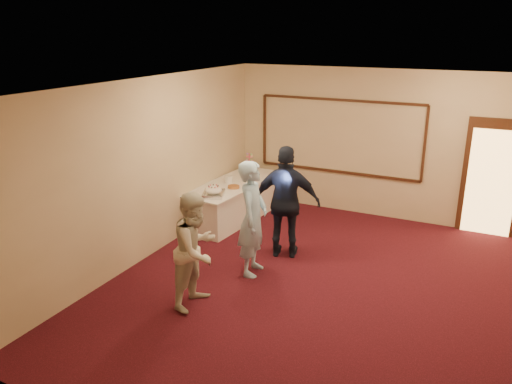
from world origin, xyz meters
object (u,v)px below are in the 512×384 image
Objects in this scene: cupcake_stand at (249,164)px; plate_stack_b at (251,176)px; plate_stack_a at (229,179)px; guest at (286,202)px; buffet_table at (234,201)px; pavlova_tray at (214,192)px; woman at (196,250)px; tart at (234,187)px; man at (253,219)px.

plate_stack_b is (0.35, -0.61, -0.08)m from cupcake_stand.
guest reaches higher than plate_stack_a.
buffet_table is 0.46m from plate_stack_a.
pavlova_tray is 0.35× the size of woman.
plate_stack_a is at bearing 100.37° from pavlova_tray.
guest is at bearing -50.42° from cupcake_stand.
plate_stack_b is 0.70m from tart.
plate_stack_a is 3.35m from woman.
guest reaches higher than man.
buffet_table is 4.47× the size of pavlova_tray.
man is at bearing 57.72° from guest.
man reaches higher than tart.
guest is (1.62, -1.15, 0.57)m from buffet_table.
plate_stack_b is at bearing -60.35° from cupcake_stand.
plate_stack_a is 2.45m from man.
cupcake_stand is 1.00m from plate_stack_a.
buffet_table is at bearing 94.09° from pavlova_tray.
plate_stack_a is 0.10× the size of woman.
guest is at bearing -9.28° from pavlova_tray.
tart is (0.28, -0.31, -0.04)m from plate_stack_a.
cupcake_stand is at bearing 91.83° from plate_stack_a.
guest is (0.51, 2.00, 0.13)m from woman.
man reaches higher than plate_stack_a.
man is 1.22m from woman.
man is at bearing -38.63° from pavlova_tray.
cupcake_stand is (-0.19, 1.86, 0.07)m from pavlova_tray.
woman reaches higher than buffet_table.
cupcake_stand is 2.75m from guest.
plate_stack_b reaches higher than buffet_table.
plate_stack_b is 3.62m from woman.
pavlova_tray is at bearing -84.16° from cupcake_stand.
buffet_table is at bearing -121.47° from plate_stack_b.
plate_stack_a is at bearing 28.11° from man.
cupcake_stand is 0.70m from plate_stack_b.
pavlova_tray is 0.58m from tart.
guest is (1.72, -1.12, 0.12)m from plate_stack_a.
cupcake_stand is 4.30m from woman.
woman is (1.24, -4.12, -0.09)m from cupcake_stand.
woman is at bearing -71.73° from tart.
buffet_table is 1.39× the size of man.
buffet_table is 6.15× the size of cupcake_stand.
cupcake_stand is at bearing 119.65° from plate_stack_b.
cupcake_stand is at bearing 17.94° from man.
tart is 0.14× the size of man.
plate_stack_b is at bearing 16.82° from woman.
pavlova_tray is 2.49m from woman.
guest is at bearing -33.14° from plate_stack_a.
cupcake_stand is 0.22× the size of guest.
man is (1.21, -1.63, 0.12)m from tart.
guest reaches higher than plate_stack_b.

